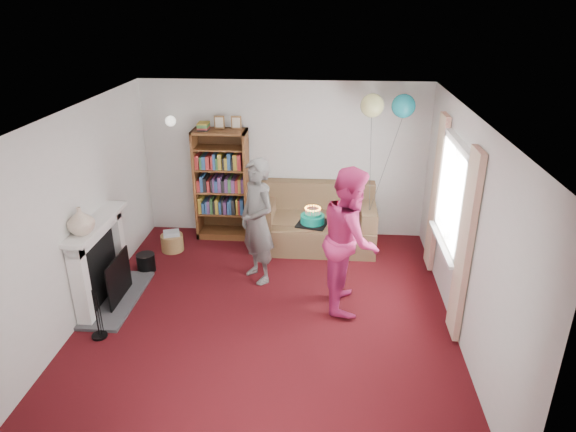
# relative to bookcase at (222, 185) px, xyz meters

# --- Properties ---
(ground) EXTENTS (5.00, 5.00, 0.00)m
(ground) POSITION_rel_bookcase_xyz_m (0.98, -2.30, -0.88)
(ground) COLOR #380A08
(ground) RESTS_ON ground
(wall_back) EXTENTS (4.50, 0.02, 2.50)m
(wall_back) POSITION_rel_bookcase_xyz_m (0.98, 0.21, 0.37)
(wall_back) COLOR silver
(wall_back) RESTS_ON ground
(wall_left) EXTENTS (0.02, 5.00, 2.50)m
(wall_left) POSITION_rel_bookcase_xyz_m (-1.28, -2.30, 0.37)
(wall_left) COLOR silver
(wall_left) RESTS_ON ground
(wall_right) EXTENTS (0.02, 5.00, 2.50)m
(wall_right) POSITION_rel_bookcase_xyz_m (3.24, -2.30, 0.37)
(wall_right) COLOR silver
(wall_right) RESTS_ON ground
(ceiling) EXTENTS (4.50, 5.00, 0.01)m
(ceiling) POSITION_rel_bookcase_xyz_m (0.98, -2.30, 1.63)
(ceiling) COLOR white
(ceiling) RESTS_ON wall_back
(fireplace) EXTENTS (0.55, 1.80, 1.12)m
(fireplace) POSITION_rel_bookcase_xyz_m (-1.11, -2.11, -0.36)
(fireplace) COLOR #3F3F42
(fireplace) RESTS_ON ground
(window_bay) EXTENTS (0.14, 2.02, 2.20)m
(window_bay) POSITION_rel_bookcase_xyz_m (3.18, -1.70, 0.33)
(window_bay) COLOR white
(window_bay) RESTS_ON ground
(wall_sconce) EXTENTS (0.16, 0.23, 0.16)m
(wall_sconce) POSITION_rel_bookcase_xyz_m (-0.77, 0.06, 1.01)
(wall_sconce) COLOR gold
(wall_sconce) RESTS_ON ground
(bookcase) EXTENTS (0.84, 0.42, 1.98)m
(bookcase) POSITION_rel_bookcase_xyz_m (0.00, 0.00, 0.00)
(bookcase) COLOR #472B14
(bookcase) RESTS_ON ground
(sofa) EXTENTS (1.80, 0.96, 0.96)m
(sofa) POSITION_rel_bookcase_xyz_m (1.53, -0.23, -0.52)
(sofa) COLOR brown
(sofa) RESTS_ON ground
(wicker_basket) EXTENTS (0.35, 0.35, 0.32)m
(wicker_basket) POSITION_rel_bookcase_xyz_m (-0.70, -0.63, -0.73)
(wicker_basket) COLOR olive
(wicker_basket) RESTS_ON ground
(person_striped) EXTENTS (0.73, 0.75, 1.74)m
(person_striped) POSITION_rel_bookcase_xyz_m (0.75, -1.39, -0.00)
(person_striped) COLOR black
(person_striped) RESTS_ON ground
(person_magenta) EXTENTS (0.70, 0.90, 1.83)m
(person_magenta) POSITION_rel_bookcase_xyz_m (1.98, -1.92, 0.04)
(person_magenta) COLOR #BC2560
(person_magenta) RESTS_ON ground
(birthday_cake) EXTENTS (0.36, 0.36, 0.22)m
(birthday_cake) POSITION_rel_bookcase_xyz_m (1.50, -1.78, 0.23)
(birthday_cake) COLOR black
(birthday_cake) RESTS_ON ground
(balloons) EXTENTS (0.78, 0.46, 1.71)m
(balloons) POSITION_rel_bookcase_xyz_m (2.50, -0.22, 1.34)
(balloons) COLOR #3F3F3F
(balloons) RESTS_ON ground
(mantel_vase) EXTENTS (0.32, 0.32, 0.32)m
(mantel_vase) POSITION_rel_bookcase_xyz_m (-1.14, -2.45, 0.41)
(mantel_vase) COLOR beige
(mantel_vase) RESTS_ON fireplace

